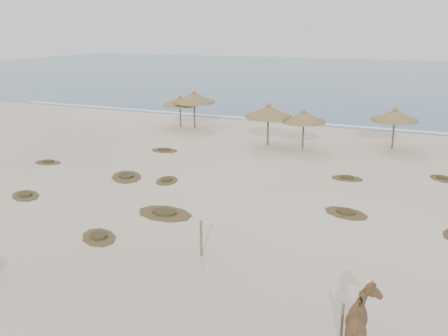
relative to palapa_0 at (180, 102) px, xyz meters
The scene contains 21 objects.
ground 23.33m from the palapa_0, 58.66° to the right, with size 160.00×160.00×0.00m, color beige.
ocean 56.50m from the palapa_0, 77.64° to the left, with size 200.00×100.00×0.01m, color #2C5F84.
foam_line 13.73m from the palapa_0, 26.98° to the left, with size 70.00×0.60×0.01m, color white.
palapa_0 is the anchor object (origin of this frame).
palapa_1 1.37m from the palapa_0, ahead, with size 4.40×4.40×3.23m.
palapa_2 9.73m from the palapa_0, 21.12° to the right, with size 3.57×3.57×3.08m.
palapa_3 12.19m from the palapa_0, 16.91° to the right, with size 3.57×3.57×2.83m.
palapa_4 17.39m from the palapa_0, ahead, with size 3.95×3.95×2.97m.
horse 31.82m from the palapa_0, 52.72° to the right, with size 0.94×2.06×1.74m, color olive.
fence_post_near 25.20m from the palapa_0, 59.28° to the right, with size 0.10×0.10×1.37m, color #66594D.
fence_post_far 31.09m from the palapa_0, 53.12° to the right, with size 0.08×0.08×1.17m, color #66594D.
scrub_0 19.40m from the palapa_0, 84.70° to the right, with size 2.28×2.06×0.16m.
scrub_1 15.21m from the palapa_0, 72.68° to the right, with size 2.85×2.98×0.16m.
scrub_2 15.84m from the palapa_0, 63.78° to the right, with size 1.60×2.02×0.16m.
scrub_3 22.77m from the palapa_0, 41.78° to the right, with size 2.44×2.01×0.16m.
scrub_6 8.90m from the palapa_0, 68.46° to the right, with size 1.99×1.35×0.16m.
scrub_7 18.68m from the palapa_0, 31.10° to the right, with size 1.80×1.23×0.16m.
scrub_8 14.05m from the palapa_0, 97.52° to the right, with size 1.83×1.33×0.16m.
scrub_9 20.86m from the palapa_0, 63.01° to the right, with size 2.92×2.08×0.16m.
scrub_10 22.18m from the palapa_0, 19.79° to the right, with size 1.93×1.98×0.16m.
scrub_11 23.53m from the palapa_0, 69.05° to the right, with size 2.32×2.19×0.16m.
Camera 1 is at (8.44, -16.84, 8.11)m, focal length 40.00 mm.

